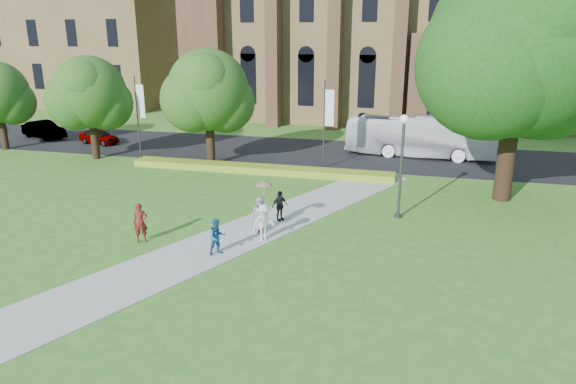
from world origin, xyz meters
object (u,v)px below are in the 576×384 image
(large_tree, at_px, (521,45))
(car_1, at_px, (44,130))
(pedestrian_0, at_px, (140,223))
(tour_coach, at_px, (420,137))
(car_0, at_px, (99,136))
(streetlamp, at_px, (402,154))

(large_tree, distance_m, car_1, 38.77)
(car_1, xyz_separation_m, pedestrian_0, (20.56, -19.23, 0.14))
(tour_coach, bearing_deg, car_0, 98.33)
(car_0, height_order, pedestrian_0, pedestrian_0)
(streetlamp, height_order, car_1, streetlamp)
(car_0, bearing_deg, large_tree, -90.81)
(streetlamp, relative_size, pedestrian_0, 2.97)
(large_tree, bearing_deg, car_1, 166.93)
(streetlamp, xyz_separation_m, tour_coach, (0.83, 14.11, -1.75))
(car_1, distance_m, pedestrian_0, 28.15)
(car_0, bearing_deg, tour_coach, -72.65)
(streetlamp, bearing_deg, tour_coach, 86.64)
(large_tree, relative_size, tour_coach, 1.20)
(large_tree, distance_m, car_0, 32.76)
(streetlamp, height_order, car_0, streetlamp)
(large_tree, height_order, tour_coach, large_tree)
(car_1, bearing_deg, car_0, -78.43)
(pedestrian_0, bearing_deg, tour_coach, 27.58)
(car_1, height_order, pedestrian_0, pedestrian_0)
(streetlamp, xyz_separation_m, car_1, (-31.54, 13.10, -2.52))
(streetlamp, distance_m, car_1, 34.24)
(large_tree, distance_m, tour_coach, 12.67)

